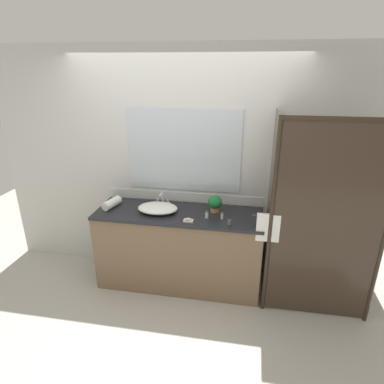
% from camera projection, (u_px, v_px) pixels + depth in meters
% --- Properties ---
extents(ground_plane, '(8.00, 8.00, 0.00)m').
position_uv_depth(ground_plane, '(179.00, 282.00, 3.82)').
color(ground_plane, '#B7B2A8').
extents(wall_back_with_mirror, '(4.40, 0.06, 2.60)m').
position_uv_depth(wall_back_with_mirror, '(184.00, 167.00, 3.66)').
color(wall_back_with_mirror, silver).
rests_on(wall_back_with_mirror, ground_plane).
extents(vanity_cabinet, '(1.80, 0.58, 0.90)m').
position_uv_depth(vanity_cabinet, '(179.00, 249.00, 3.66)').
color(vanity_cabinet, brown).
rests_on(vanity_cabinet, ground_plane).
extents(shower_enclosure, '(1.20, 0.59, 2.00)m').
position_uv_depth(shower_enclosure, '(306.00, 219.00, 3.07)').
color(shower_enclosure, '#2D2319').
rests_on(shower_enclosure, ground_plane).
extents(sink_basin, '(0.43, 0.32, 0.08)m').
position_uv_depth(sink_basin, '(158.00, 208.00, 3.51)').
color(sink_basin, white).
rests_on(sink_basin, vanity_cabinet).
extents(faucet, '(0.17, 0.13, 0.15)m').
position_uv_depth(faucet, '(162.00, 200.00, 3.69)').
color(faucet, silver).
rests_on(faucet, vanity_cabinet).
extents(potted_plant, '(0.15, 0.15, 0.18)m').
position_uv_depth(potted_plant, '(215.00, 203.00, 3.48)').
color(potted_plant, '#B77A51').
rests_on(potted_plant, vanity_cabinet).
extents(soap_dish, '(0.10, 0.07, 0.04)m').
position_uv_depth(soap_dish, '(188.00, 220.00, 3.30)').
color(soap_dish, silver).
rests_on(soap_dish, vanity_cabinet).
extents(amenity_bottle_body_wash, '(0.03, 0.03, 0.08)m').
position_uv_depth(amenity_bottle_body_wash, '(229.00, 221.00, 3.21)').
color(amenity_bottle_body_wash, '#4C7056').
rests_on(amenity_bottle_body_wash, vanity_cabinet).
extents(amenity_bottle_shampoo, '(0.03, 0.03, 0.07)m').
position_uv_depth(amenity_bottle_shampoo, '(222.00, 216.00, 3.34)').
color(amenity_bottle_shampoo, silver).
rests_on(amenity_bottle_shampoo, vanity_cabinet).
extents(amenity_bottle_lotion, '(0.03, 0.03, 0.08)m').
position_uv_depth(amenity_bottle_lotion, '(207.00, 215.00, 3.36)').
color(amenity_bottle_lotion, silver).
rests_on(amenity_bottle_lotion, vanity_cabinet).
extents(rolled_towel_near_edge, '(0.15, 0.26, 0.10)m').
position_uv_depth(rolled_towel_near_edge, '(112.00, 203.00, 3.61)').
color(rolled_towel_near_edge, white).
rests_on(rolled_towel_near_edge, vanity_cabinet).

